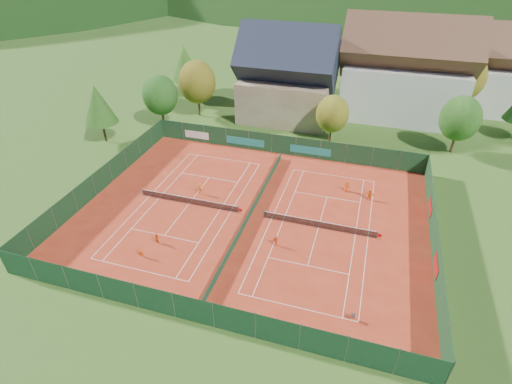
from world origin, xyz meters
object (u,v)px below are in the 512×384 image
at_px(ball_hopper, 353,316).
at_px(player_right_near, 276,241).
at_px(hotel_block_a, 405,75).
at_px(hotel_block_b, 486,73).
at_px(player_left_near, 141,252).
at_px(player_left_mid, 157,239).
at_px(player_left_far, 200,189).
at_px(player_right_far_a, 347,186).
at_px(player_right_far_b, 370,195).
at_px(chalet, 287,80).

distance_m(ball_hopper, player_right_near, 11.57).
distance_m(hotel_block_a, hotel_block_b, 16.14).
xyz_separation_m(player_left_near, player_right_near, (12.74, 5.72, 0.02)).
bearing_deg(player_right_near, player_left_mid, 172.12).
distance_m(hotel_block_a, player_left_far, 41.55).
xyz_separation_m(hotel_block_b, player_left_mid, (-38.07, -51.77, -5.96)).
height_order(hotel_block_b, player_left_near, hotel_block_b).
height_order(player_left_mid, player_right_near, player_left_mid).
height_order(player_right_far_a, player_right_far_b, player_right_far_b).
bearing_deg(hotel_block_a, player_right_near, -106.39).
bearing_deg(player_left_mid, player_left_far, 107.95).
bearing_deg(hotel_block_a, chalet, -162.47).
bearing_deg(player_left_far, player_right_far_a, -137.73).
distance_m(player_left_mid, player_right_far_b, 26.00).
bearing_deg(player_left_near, player_left_far, 59.10).
bearing_deg(chalet, ball_hopper, -69.14).
relative_size(hotel_block_a, ball_hopper, 27.00).
height_order(hotel_block_a, player_left_near, hotel_block_a).
xyz_separation_m(chalet, hotel_block_a, (19.00, 6.00, 0.76)).
bearing_deg(ball_hopper, player_left_mid, 169.02).
bearing_deg(hotel_block_a, player_right_far_b, -95.83).
height_order(player_right_near, player_right_far_b, player_right_far_b).
distance_m(player_right_near, player_right_far_b, 14.74).
bearing_deg(player_right_far_b, ball_hopper, 93.51).
height_order(chalet, player_right_far_a, chalet).
relative_size(hotel_block_b, player_left_near, 14.12).
height_order(hotel_block_a, player_right_far_b, hotel_block_a).
height_order(chalet, ball_hopper, chalet).
height_order(ball_hopper, player_right_near, player_right_near).
xyz_separation_m(player_right_near, player_right_far_b, (8.95, 11.72, 0.11)).
height_order(chalet, hotel_block_a, hotel_block_a).
bearing_deg(player_right_far_a, player_right_far_b, 164.57).
xyz_separation_m(ball_hopper, player_right_far_b, (0.13, 19.20, 0.19)).
bearing_deg(player_left_mid, player_right_far_b, 56.53).
bearing_deg(hotel_block_b, chalet, -157.01).
xyz_separation_m(chalet, player_right_far_a, (13.19, -21.54, -5.90)).
bearing_deg(chalet, player_right_far_b, -54.63).
relative_size(chalet, player_right_far_a, 11.14).
bearing_deg(player_right_far_a, player_left_far, 24.45).
bearing_deg(player_right_far_a, player_left_mid, 47.21).
bearing_deg(player_left_near, hotel_block_b, 28.48).
distance_m(hotel_block_a, player_left_mid, 50.40).
bearing_deg(player_right_far_b, player_left_mid, 39.46).
distance_m(hotel_block_a, player_right_near, 42.61).
distance_m(chalet, player_right_far_a, 25.93).
height_order(hotel_block_b, player_left_mid, hotel_block_b).
xyz_separation_m(chalet, player_right_near, (7.13, -34.37, -5.99)).
bearing_deg(player_left_near, chalet, 56.04).
relative_size(ball_hopper, player_right_near, 0.63).
height_order(player_left_near, player_right_far_b, player_right_far_b).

